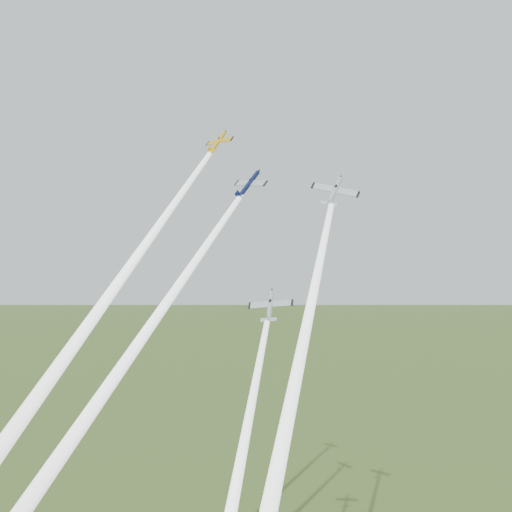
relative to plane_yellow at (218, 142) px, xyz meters
name	(u,v)px	position (x,y,z in m)	size (l,w,h in m)	color
plane_yellow	(218,142)	(0.00, 0.00, 0.00)	(7.30, 7.25, 1.14)	gold
smoke_trail_yellow	(115,287)	(-7.18, -22.66, -27.20)	(2.70, 2.70, 65.85)	white
plane_navy	(248,185)	(11.17, -8.86, -9.50)	(7.97, 7.90, 1.25)	#0D143B
smoke_trail_navy	(131,353)	(2.29, -30.84, -36.63)	(2.70, 2.70, 65.66)	white
plane_silver_right	(334,191)	(26.88, -8.42, -11.25)	(8.21, 8.15, 1.29)	silver
smoke_trail_silver_right	(290,408)	(29.92, -34.25, -41.01)	(2.70, 2.70, 72.65)	white
plane_silver_low	(270,306)	(16.92, -12.19, -30.40)	(7.79, 7.72, 1.22)	#ACB2BA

